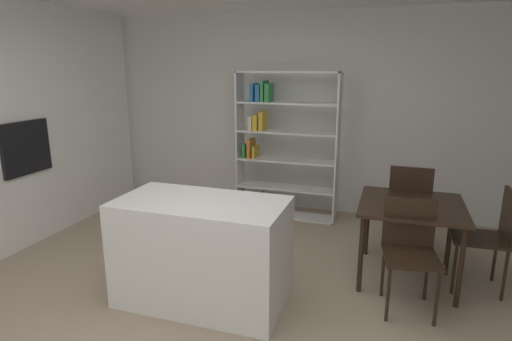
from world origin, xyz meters
name	(u,v)px	position (x,y,z in m)	size (l,w,h in m)	color
ground_plane	(210,319)	(0.00, 0.00, 0.00)	(8.84, 8.84, 0.00)	tan
back_partition	(296,114)	(0.00, 2.91, 1.32)	(6.43, 0.06, 2.64)	silver
built_in_oven	(26,148)	(-2.46, 0.75, 1.10)	(0.06, 0.61, 0.57)	black
kitchen_island	(202,251)	(-0.17, 0.26, 0.45)	(1.39, 0.74, 0.89)	white
open_bookshelf	(278,144)	(-0.14, 2.49, 0.96)	(1.31, 0.30, 1.89)	white
dining_table	(411,212)	(1.48, 1.21, 0.66)	(0.91, 0.92, 0.74)	black
dining_chair_near	(410,244)	(1.47, 0.73, 0.54)	(0.47, 0.49, 0.90)	black
dining_chair_window_side	(492,231)	(2.16, 1.22, 0.55)	(0.46, 0.43, 0.92)	black
dining_chair_far	(409,203)	(1.48, 1.70, 0.58)	(0.42, 0.42, 0.98)	black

